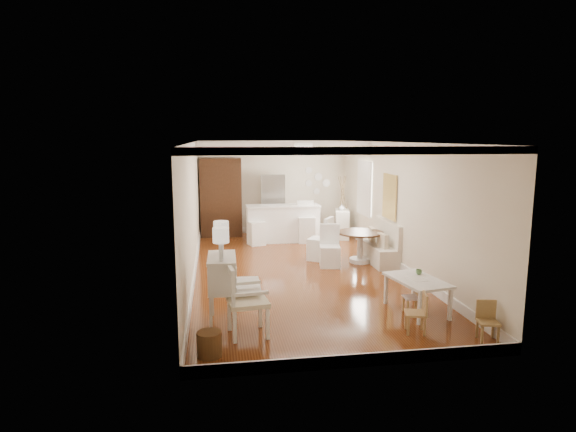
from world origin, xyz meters
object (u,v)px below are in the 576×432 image
object	(u,v)px
bar_stool_left	(256,226)
breakfast_counter	(283,223)
pantry_cabinet	(221,197)
bar_stool_right	(306,222)
sideboard	(342,224)
slip_chair_near	(330,246)
kids_table	(417,295)
dining_table	(360,247)
secretary_bureau	(222,290)
fridge	(285,204)
kids_chair_c	(488,321)
kids_chair_b	(412,297)
wicker_basket	(209,344)
kids_chair_a	(416,313)
slip_chair_far	(320,239)
gustavian_armchair	(248,300)

from	to	relation	value
bar_stool_left	breakfast_counter	bearing A→B (deg)	6.43
breakfast_counter	pantry_cabinet	bearing A→B (deg)	147.57
bar_stool_right	sideboard	bearing A→B (deg)	24.89
slip_chair_near	bar_stool_right	size ratio (longest dim) A/B	0.83
kids_table	dining_table	xyz separation A→B (m)	(0.02, 3.27, 0.08)
kids_table	bar_stool_right	world-z (taller)	bar_stool_right
secretary_bureau	dining_table	distance (m)	4.66
slip_chair_near	fridge	xyz separation A→B (m)	(-0.47, 3.85, 0.43)
kids_chair_c	fridge	bearing A→B (deg)	115.00
bar_stool_right	fridge	bearing A→B (deg)	112.40
kids_table	kids_chair_b	bearing A→B (deg)	-150.17
wicker_basket	breakfast_counter	xyz separation A→B (m)	(2.00, 6.97, 0.35)
kids_chair_a	bar_stool_right	distance (m)	6.47
kids_chair_b	bar_stool_left	xyz separation A→B (m)	(-2.11, 5.55, 0.23)
slip_chair_far	pantry_cabinet	bearing A→B (deg)	-112.63
bar_stool_left	gustavian_armchair	bearing A→B (deg)	-112.51
secretary_bureau	bar_stool_left	distance (m)	5.63
secretary_bureau	bar_stool_left	xyz separation A→B (m)	(1.02, 5.54, -0.04)
secretary_bureau	dining_table	world-z (taller)	secretary_bureau
wicker_basket	sideboard	distance (m)	8.16
pantry_cabinet	sideboard	size ratio (longest dim) A/B	2.70
kids_chair_b	fridge	world-z (taller)	fridge
secretary_bureau	breakfast_counter	world-z (taller)	secretary_bureau
slip_chair_near	fridge	world-z (taller)	fridge
wicker_basket	sideboard	xyz separation A→B (m)	(3.78, 7.22, 0.24)
sideboard	bar_stool_right	bearing A→B (deg)	-145.73
dining_table	bar_stool_left	world-z (taller)	bar_stool_left
gustavian_armchair	kids_table	xyz separation A→B (m)	(2.87, 0.53, -0.25)
secretary_bureau	kids_chair_b	world-z (taller)	secretary_bureau
kids_table	breakfast_counter	bearing A→B (deg)	103.86
secretary_bureau	fridge	xyz separation A→B (m)	(2.00, 6.92, 0.35)
wicker_basket	breakfast_counter	distance (m)	7.26
kids_table	dining_table	bearing A→B (deg)	89.57
dining_table	bar_stool_right	size ratio (longest dim) A/B	0.93
kids_table	pantry_cabinet	xyz separation A→B (m)	(-3.13, 6.89, 0.87)
slip_chair_far	pantry_cabinet	xyz separation A→B (m)	(-2.28, 3.25, 0.63)
slip_chair_near	kids_table	bearing A→B (deg)	-65.80
bar_stool_left	fridge	bearing A→B (deg)	38.24
kids_chair_b	pantry_cabinet	xyz separation A→B (m)	(-3.03, 6.95, 0.87)
kids_table	kids_chair_c	world-z (taller)	kids_chair_c
kids_chair_a	sideboard	xyz separation A→B (m)	(0.73, 6.90, 0.09)
dining_table	bar_stool_right	xyz separation A→B (m)	(-0.83, 2.35, 0.21)
bar_stool_right	kids_chair_c	bearing A→B (deg)	-75.45
kids_chair_b	breakfast_counter	world-z (taller)	breakfast_counter
dining_table	fridge	size ratio (longest dim) A/B	0.59
kids_chair_a	kids_chair_b	size ratio (longest dim) A/B	1.11
gustavian_armchair	kids_chair_c	xyz separation A→B (m)	(3.40, -0.75, -0.24)
kids_chair_b	dining_table	world-z (taller)	dining_table
gustavian_armchair	slip_chair_far	distance (m)	4.64
fridge	sideboard	xyz separation A→B (m)	(1.58, -0.80, -0.49)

